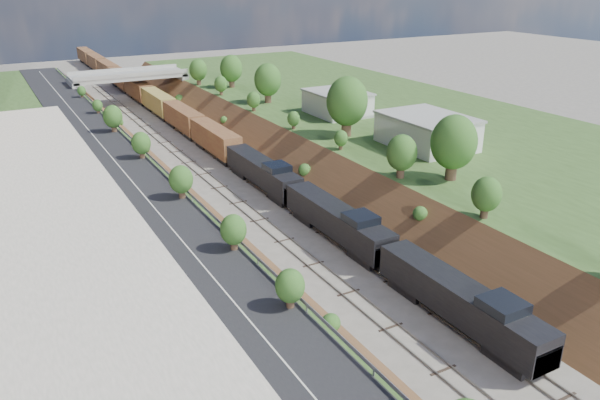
% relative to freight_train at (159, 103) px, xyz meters
% --- Properties ---
extents(platform_right, '(44.00, 180.00, 5.00)m').
position_rel_freight_train_xyz_m(platform_right, '(30.40, -48.69, -0.08)').
color(platform_right, '#344F20').
rests_on(platform_right, ground).
extents(embankment_left, '(10.00, 180.00, 10.00)m').
position_rel_freight_train_xyz_m(embankment_left, '(-13.60, -48.69, -2.58)').
color(embankment_left, brown).
rests_on(embankment_left, ground).
extents(embankment_right, '(10.00, 180.00, 10.00)m').
position_rel_freight_train_xyz_m(embankment_right, '(8.40, -48.69, -2.58)').
color(embankment_right, brown).
rests_on(embankment_right, ground).
extents(rail_left_track, '(1.58, 180.00, 0.18)m').
position_rel_freight_train_xyz_m(rail_left_track, '(-5.20, -48.69, -2.49)').
color(rail_left_track, gray).
rests_on(rail_left_track, ground).
extents(rail_right_track, '(1.58, 180.00, 0.18)m').
position_rel_freight_train_xyz_m(rail_right_track, '(0.00, -48.69, -2.49)').
color(rail_right_track, gray).
rests_on(rail_right_track, ground).
extents(road, '(8.00, 180.00, 0.10)m').
position_rel_freight_train_xyz_m(road, '(-18.10, -48.69, 2.47)').
color(road, black).
rests_on(road, platform_left).
extents(guardrail, '(0.10, 171.00, 0.70)m').
position_rel_freight_train_xyz_m(guardrail, '(-14.00, -48.89, 2.97)').
color(guardrail, '#99999E').
rests_on(guardrail, platform_left).
extents(commercial_building, '(14.30, 62.30, 7.00)m').
position_rel_freight_train_xyz_m(commercial_building, '(-30.60, -70.69, 5.93)').
color(commercial_building, brown).
rests_on(commercial_building, platform_left).
extents(overpass, '(24.50, 8.30, 7.40)m').
position_rel_freight_train_xyz_m(overpass, '(-2.60, 13.31, 2.34)').
color(overpass, gray).
rests_on(overpass, ground).
extents(white_building_near, '(9.00, 12.00, 4.00)m').
position_rel_freight_train_xyz_m(white_building_near, '(20.90, -56.69, 4.42)').
color(white_building_near, silver).
rests_on(white_building_near, platform_right).
extents(white_building_far, '(8.00, 10.00, 3.60)m').
position_rel_freight_train_xyz_m(white_building_far, '(20.40, -34.69, 4.22)').
color(white_building_far, silver).
rests_on(white_building_far, platform_right).
extents(tree_right_large, '(5.25, 5.25, 7.61)m').
position_rel_freight_train_xyz_m(tree_right_large, '(14.40, -68.69, 6.80)').
color(tree_right_large, '#473323').
rests_on(tree_right_large, platform_right).
extents(tree_left_crest, '(2.45, 2.45, 3.55)m').
position_rel_freight_train_xyz_m(tree_left_crest, '(-14.40, -88.69, 4.46)').
color(tree_left_crest, '#473323').
rests_on(tree_left_crest, platform_left).
extents(freight_train, '(2.97, 183.05, 4.55)m').
position_rel_freight_train_xyz_m(freight_train, '(0.00, 0.00, 0.00)').
color(freight_train, black).
rests_on(freight_train, ground).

